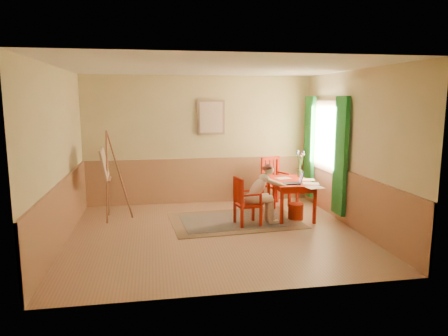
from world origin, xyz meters
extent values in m
cube|color=#A27A5D|center=(0.00, 0.00, -0.01)|extent=(5.00, 4.50, 0.02)
cube|color=white|center=(0.00, 0.00, 2.81)|extent=(5.00, 4.50, 0.02)
cube|color=#CEBC7D|center=(0.00, 2.26, 1.40)|extent=(5.00, 0.02, 2.80)
cube|color=#CEBC7D|center=(0.00, -2.26, 1.40)|extent=(5.00, 0.02, 2.80)
cube|color=#CEBC7D|center=(-2.51, 0.00, 1.40)|extent=(0.02, 4.50, 2.80)
cube|color=#CEBC7D|center=(2.51, 0.00, 1.40)|extent=(0.02, 4.50, 2.80)
cube|color=tan|center=(0.00, 2.23, 0.50)|extent=(5.00, 0.04, 1.00)
cube|color=tan|center=(-2.48, 0.00, 0.50)|extent=(0.04, 4.50, 1.00)
cube|color=tan|center=(2.48, 0.00, 0.50)|extent=(0.04, 4.50, 1.00)
cube|color=white|center=(2.47, 1.10, 1.55)|extent=(0.02, 1.00, 1.30)
cube|color=#9B765A|center=(2.45, 1.10, 1.55)|extent=(0.03, 1.12, 1.42)
cube|color=#217E31|center=(2.40, 0.32, 1.25)|extent=(0.08, 0.45, 2.20)
cube|color=#217E31|center=(2.40, 1.88, 1.25)|extent=(0.08, 0.45, 2.20)
cube|color=#9B765A|center=(0.25, 2.21, 1.90)|extent=(0.60, 0.04, 0.76)
cube|color=beige|center=(0.25, 2.19, 1.90)|extent=(0.50, 0.02, 0.66)
cube|color=#8C7251|center=(0.48, 0.67, 0.01)|extent=(2.51, 1.78, 0.01)
cube|color=black|center=(0.48, 0.67, 0.01)|extent=(2.09, 1.35, 0.01)
cube|color=#B61905|center=(1.62, 0.82, 0.70)|extent=(0.79, 1.24, 0.04)
cube|color=#B61905|center=(1.62, 0.82, 0.63)|extent=(0.68, 1.13, 0.10)
cube|color=#B61905|center=(1.28, 0.29, 0.34)|extent=(0.06, 0.06, 0.68)
cube|color=#B61905|center=(1.90, 0.25, 0.34)|extent=(0.06, 0.06, 0.68)
cube|color=#B61905|center=(1.34, 1.39, 0.34)|extent=(0.06, 0.06, 0.68)
cube|color=#B61905|center=(1.97, 1.36, 0.34)|extent=(0.06, 0.06, 0.68)
cube|color=#B61905|center=(0.66, 0.37, 0.39)|extent=(0.48, 0.46, 0.04)
cube|color=#B61905|center=(0.51, 0.17, 0.18)|extent=(0.05, 0.05, 0.37)
cube|color=#B61905|center=(0.87, 0.23, 0.18)|extent=(0.05, 0.05, 0.37)
cube|color=#B61905|center=(0.45, 0.51, 0.18)|extent=(0.05, 0.05, 0.37)
cube|color=#B61905|center=(0.81, 0.58, 0.18)|extent=(0.05, 0.05, 0.37)
cube|color=#B61905|center=(0.51, 0.17, 0.65)|extent=(0.05, 0.05, 0.50)
cube|color=#B61905|center=(0.45, 0.51, 0.65)|extent=(0.05, 0.05, 0.50)
cube|color=#B61905|center=(0.48, 0.34, 0.88)|extent=(0.11, 0.40, 0.05)
cube|color=#B61905|center=(0.49, 0.25, 0.64)|extent=(0.03, 0.04, 0.41)
cube|color=#B61905|center=(0.48, 0.34, 0.64)|extent=(0.03, 0.04, 0.41)
cube|color=#B61905|center=(0.46, 0.43, 0.64)|extent=(0.03, 0.04, 0.41)
cube|color=#B61905|center=(0.69, 0.20, 0.60)|extent=(0.37, 0.10, 0.03)
cube|color=#B61905|center=(0.86, 0.23, 0.51)|extent=(0.04, 0.04, 0.20)
cube|color=#B61905|center=(0.63, 0.54, 0.60)|extent=(0.37, 0.10, 0.03)
cube|color=#B61905|center=(0.80, 0.57, 0.51)|extent=(0.04, 0.04, 0.20)
cube|color=#B61905|center=(1.58, 1.65, 0.45)|extent=(0.60, 0.61, 0.05)
cube|color=#B61905|center=(1.31, 1.78, 0.21)|extent=(0.07, 0.07, 0.43)
cube|color=#B61905|center=(1.46, 1.37, 0.21)|extent=(0.07, 0.07, 0.43)
cube|color=#B61905|center=(1.69, 1.92, 0.21)|extent=(0.07, 0.07, 0.43)
cube|color=#B61905|center=(1.84, 1.52, 0.21)|extent=(0.07, 0.07, 0.43)
cube|color=#B61905|center=(1.31, 1.78, 0.76)|extent=(0.07, 0.07, 0.58)
cube|color=#B61905|center=(1.69, 1.92, 0.76)|extent=(0.07, 0.07, 0.58)
cube|color=#B61905|center=(1.50, 1.85, 1.02)|extent=(0.45, 0.21, 0.06)
cube|color=#B61905|center=(1.40, 1.81, 0.75)|extent=(0.06, 0.05, 0.47)
cube|color=#B61905|center=(1.50, 1.85, 0.75)|extent=(0.06, 0.05, 0.47)
cube|color=#B61905|center=(1.60, 1.88, 0.75)|extent=(0.06, 0.05, 0.47)
cube|color=#B61905|center=(1.39, 1.58, 0.70)|extent=(0.19, 0.42, 0.04)
cube|color=#B61905|center=(1.46, 1.38, 0.59)|extent=(0.05, 0.05, 0.23)
cube|color=#B61905|center=(1.77, 1.72, 0.70)|extent=(0.19, 0.42, 0.04)
cube|color=#B61905|center=(1.84, 1.53, 0.59)|extent=(0.05, 0.05, 0.23)
ellipsoid|color=beige|center=(0.71, 0.37, 0.50)|extent=(0.30, 0.35, 0.20)
cylinder|color=beige|center=(0.91, 0.32, 0.49)|extent=(0.41, 0.20, 0.14)
cylinder|color=beige|center=(0.89, 0.48, 0.49)|extent=(0.41, 0.20, 0.14)
cylinder|color=beige|center=(1.10, 0.35, 0.25)|extent=(0.12, 0.12, 0.45)
cylinder|color=beige|center=(1.07, 0.51, 0.25)|extent=(0.12, 0.12, 0.45)
cube|color=beige|center=(1.15, 0.36, 0.03)|extent=(0.20, 0.11, 0.07)
cube|color=beige|center=(1.13, 0.52, 0.03)|extent=(0.20, 0.11, 0.07)
ellipsoid|color=beige|center=(0.85, 0.39, 0.69)|extent=(0.47, 0.33, 0.47)
ellipsoid|color=beige|center=(0.98, 0.41, 0.86)|extent=(0.22, 0.29, 0.16)
sphere|color=beige|center=(1.07, 0.43, 1.01)|extent=(0.21, 0.21, 0.18)
ellipsoid|color=#51231B|center=(1.05, 0.42, 1.06)|extent=(0.19, 0.20, 0.13)
sphere|color=#51231B|center=(0.98, 0.41, 1.05)|extent=(0.11, 0.11, 0.09)
cylinder|color=beige|center=(1.08, 0.30, 0.82)|extent=(0.20, 0.09, 0.13)
cylinder|color=beige|center=(1.27, 0.35, 0.74)|extent=(0.27, 0.16, 0.15)
sphere|color=beige|center=(1.17, 0.30, 0.79)|extent=(0.09, 0.09, 0.08)
sphere|color=beige|center=(1.38, 0.39, 0.70)|extent=(0.08, 0.08, 0.07)
cylinder|color=beige|center=(1.04, 0.55, 0.82)|extent=(0.21, 0.13, 0.13)
cylinder|color=beige|center=(1.24, 0.57, 0.74)|extent=(0.26, 0.08, 0.15)
sphere|color=beige|center=(1.12, 0.58, 0.79)|extent=(0.09, 0.09, 0.08)
sphere|color=beige|center=(1.36, 0.56, 0.70)|extent=(0.08, 0.08, 0.07)
cube|color=#1E2338|center=(1.53, 0.51, 0.73)|extent=(0.35, 0.29, 0.02)
cube|color=#2D3342|center=(1.53, 0.51, 0.73)|extent=(0.31, 0.23, 0.00)
cube|color=#1E2338|center=(1.71, 0.47, 0.84)|extent=(0.11, 0.23, 0.21)
cube|color=#99BFF2|center=(1.70, 0.48, 0.84)|extent=(0.09, 0.19, 0.17)
cube|color=white|center=(1.83, 0.09, 0.72)|extent=(0.33, 0.26, 0.00)
cube|color=white|center=(1.96, 0.83, 0.72)|extent=(0.33, 0.26, 0.00)
cube|color=white|center=(1.54, 1.05, 0.72)|extent=(0.35, 0.30, 0.00)
cube|color=white|center=(1.90, 0.46, 0.72)|extent=(0.35, 0.29, 0.00)
cylinder|color=#3F724C|center=(1.92, 1.15, 0.79)|extent=(0.11, 0.11, 0.15)
cylinder|color=#3F7233|center=(1.92, 1.21, 1.04)|extent=(0.02, 0.13, 0.38)
sphere|color=#728CD8|center=(1.91, 1.27, 1.23)|extent=(0.07, 0.07, 0.06)
cylinder|color=#3F7233|center=(1.89, 1.13, 1.05)|extent=(0.08, 0.06, 0.40)
sphere|color=pink|center=(1.86, 1.10, 1.25)|extent=(0.05, 0.05, 0.04)
cylinder|color=#3F7233|center=(1.94, 1.16, 0.99)|extent=(0.04, 0.03, 0.30)
sphere|color=pink|center=(1.95, 1.18, 1.14)|extent=(0.06, 0.06, 0.05)
cylinder|color=#3F7233|center=(1.88, 1.11, 1.03)|extent=(0.10, 0.09, 0.38)
sphere|color=#728CD8|center=(1.84, 1.07, 1.22)|extent=(0.07, 0.07, 0.05)
cylinder|color=#3F7233|center=(1.97, 1.17, 1.01)|extent=(0.10, 0.05, 0.33)
sphere|color=pink|center=(2.02, 1.19, 1.18)|extent=(0.06, 0.06, 0.05)
cylinder|color=#3F7233|center=(1.95, 1.16, 1.01)|extent=(0.06, 0.03, 0.34)
sphere|color=pink|center=(1.97, 1.17, 1.18)|extent=(0.06, 0.06, 0.04)
cylinder|color=#3F7233|center=(1.97, 1.18, 1.04)|extent=(0.10, 0.07, 0.38)
sphere|color=#728CD8|center=(2.01, 1.21, 1.23)|extent=(0.06, 0.06, 0.05)
cylinder|color=red|center=(1.66, 0.58, 0.16)|extent=(0.31, 0.31, 0.31)
cylinder|color=brown|center=(-1.89, 1.07, 0.86)|extent=(0.07, 0.32, 1.72)
cylinder|color=brown|center=(-1.90, 1.35, 0.86)|extent=(0.10, 0.31, 1.72)
cylinder|color=brown|center=(-1.66, 1.22, 0.86)|extent=(0.45, 0.05, 1.72)
cylinder|color=brown|center=(-1.91, 1.21, 0.79)|extent=(0.05, 0.48, 0.03)
cube|color=brown|center=(-1.86, 1.21, 0.79)|extent=(0.08, 0.52, 0.03)
cube|color=#9B765A|center=(-1.94, 1.20, 1.09)|extent=(0.17, 0.76, 0.57)
cube|color=beige|center=(-1.92, 1.21, 1.09)|extent=(0.13, 0.69, 0.49)
camera|label=1|loc=(-1.02, -6.79, 2.29)|focal=33.19mm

